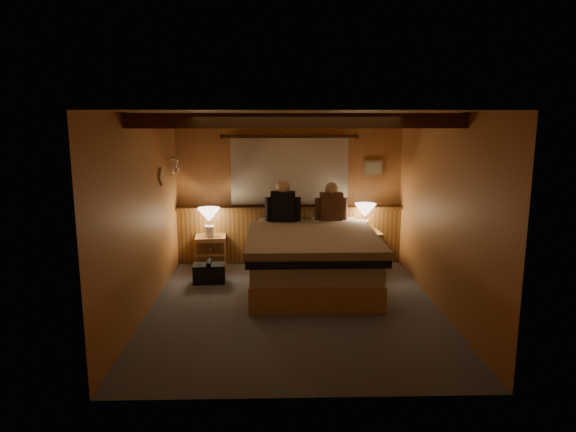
{
  "coord_description": "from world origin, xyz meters",
  "views": [
    {
      "loc": [
        -0.24,
        -6.08,
        2.35
      ],
      "look_at": [
        -0.07,
        0.4,
        1.09
      ],
      "focal_mm": 32.0,
      "sensor_mm": 36.0,
      "label": 1
    }
  ],
  "objects_px": {
    "bed": "(311,258)",
    "duffel_bag": "(209,273)",
    "nightstand_left": "(211,252)",
    "person_left": "(283,205)",
    "lamp_right": "(365,212)",
    "lamp_left": "(209,217)",
    "nightstand_right": "(363,250)",
    "person_right": "(331,205)"
  },
  "relations": [
    {
      "from": "bed",
      "to": "duffel_bag",
      "type": "distance_m",
      "value": 1.49
    },
    {
      "from": "person_right",
      "to": "lamp_left",
      "type": "bearing_deg",
      "value": 179.28
    },
    {
      "from": "nightstand_right",
      "to": "person_left",
      "type": "distance_m",
      "value": 1.48
    },
    {
      "from": "nightstand_right",
      "to": "lamp_left",
      "type": "height_order",
      "value": "lamp_left"
    },
    {
      "from": "bed",
      "to": "person_right",
      "type": "distance_m",
      "value": 1.11
    },
    {
      "from": "lamp_left",
      "to": "duffel_bag",
      "type": "relative_size",
      "value": 0.97
    },
    {
      "from": "bed",
      "to": "nightstand_left",
      "type": "bearing_deg",
      "value": 148.63
    },
    {
      "from": "nightstand_left",
      "to": "lamp_right",
      "type": "relative_size",
      "value": 1.17
    },
    {
      "from": "lamp_right",
      "to": "bed",
      "type": "bearing_deg",
      "value": -134.05
    },
    {
      "from": "nightstand_left",
      "to": "duffel_bag",
      "type": "bearing_deg",
      "value": -90.2
    },
    {
      "from": "person_right",
      "to": "person_left",
      "type": "bearing_deg",
      "value": -173.25
    },
    {
      "from": "bed",
      "to": "lamp_left",
      "type": "relative_size",
      "value": 5.06
    },
    {
      "from": "lamp_left",
      "to": "person_right",
      "type": "relative_size",
      "value": 0.73
    },
    {
      "from": "nightstand_left",
      "to": "lamp_right",
      "type": "xyz_separation_m",
      "value": [
        2.43,
        0.03,
        0.62
      ]
    },
    {
      "from": "nightstand_right",
      "to": "lamp_right",
      "type": "distance_m",
      "value": 0.6
    },
    {
      "from": "person_left",
      "to": "person_right",
      "type": "distance_m",
      "value": 0.76
    },
    {
      "from": "nightstand_left",
      "to": "nightstand_right",
      "type": "xyz_separation_m",
      "value": [
        2.4,
        -0.02,
        0.03
      ]
    },
    {
      "from": "bed",
      "to": "duffel_bag",
      "type": "height_order",
      "value": "bed"
    },
    {
      "from": "nightstand_right",
      "to": "lamp_right",
      "type": "relative_size",
      "value": 1.32
    },
    {
      "from": "nightstand_left",
      "to": "nightstand_right",
      "type": "relative_size",
      "value": 0.89
    },
    {
      "from": "bed",
      "to": "person_right",
      "type": "xyz_separation_m",
      "value": [
        0.37,
        0.86,
        0.61
      ]
    },
    {
      "from": "lamp_right",
      "to": "duffel_bag",
      "type": "relative_size",
      "value": 0.94
    },
    {
      "from": "person_right",
      "to": "duffel_bag",
      "type": "distance_m",
      "value": 2.13
    },
    {
      "from": "person_right",
      "to": "nightstand_left",
      "type": "bearing_deg",
      "value": 178.05
    },
    {
      "from": "nightstand_right",
      "to": "lamp_right",
      "type": "bearing_deg",
      "value": 54.13
    },
    {
      "from": "person_left",
      "to": "bed",
      "type": "bearing_deg",
      "value": -62.35
    },
    {
      "from": "bed",
      "to": "person_left",
      "type": "distance_m",
      "value": 1.06
    },
    {
      "from": "bed",
      "to": "lamp_left",
      "type": "height_order",
      "value": "lamp_left"
    },
    {
      "from": "nightstand_right",
      "to": "lamp_left",
      "type": "distance_m",
      "value": 2.47
    },
    {
      "from": "nightstand_left",
      "to": "person_left",
      "type": "bearing_deg",
      "value": -12.45
    },
    {
      "from": "nightstand_right",
      "to": "person_right",
      "type": "bearing_deg",
      "value": 176.18
    },
    {
      "from": "bed",
      "to": "nightstand_left",
      "type": "distance_m",
      "value": 1.78
    },
    {
      "from": "nightstand_left",
      "to": "person_right",
      "type": "xyz_separation_m",
      "value": [
        1.88,
        -0.06,
        0.76
      ]
    },
    {
      "from": "person_right",
      "to": "duffel_bag",
      "type": "bearing_deg",
      "value": -159.87
    },
    {
      "from": "nightstand_left",
      "to": "nightstand_right",
      "type": "distance_m",
      "value": 2.4
    },
    {
      "from": "lamp_left",
      "to": "nightstand_right",
      "type": "bearing_deg",
      "value": 0.41
    },
    {
      "from": "lamp_left",
      "to": "person_left",
      "type": "bearing_deg",
      "value": -5.45
    },
    {
      "from": "person_left",
      "to": "duffel_bag",
      "type": "bearing_deg",
      "value": -150.39
    },
    {
      "from": "lamp_left",
      "to": "person_left",
      "type": "relative_size",
      "value": 0.68
    },
    {
      "from": "bed",
      "to": "duffel_bag",
      "type": "xyz_separation_m",
      "value": [
        -1.46,
        0.18,
        -0.26
      ]
    },
    {
      "from": "nightstand_left",
      "to": "duffel_bag",
      "type": "xyz_separation_m",
      "value": [
        0.06,
        -0.73,
        -0.12
      ]
    },
    {
      "from": "lamp_left",
      "to": "lamp_right",
      "type": "height_order",
      "value": "lamp_right"
    }
  ]
}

